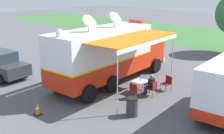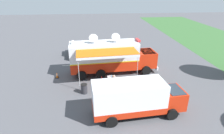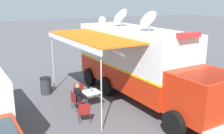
{
  "view_description": "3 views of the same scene",
  "coord_description": "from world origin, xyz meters",
  "px_view_note": "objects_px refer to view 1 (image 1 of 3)",
  "views": [
    {
      "loc": [
        11.85,
        -11.68,
        6.04
      ],
      "look_at": [
        0.39,
        0.51,
        1.14
      ],
      "focal_mm": 45.19,
      "sensor_mm": 36.0,
      "label": 1
    },
    {
      "loc": [
        18.6,
        -0.93,
        8.84
      ],
      "look_at": [
        1.9,
        0.68,
        1.51
      ],
      "focal_mm": 29.39,
      "sensor_mm": 36.0,
      "label": 2
    },
    {
      "loc": [
        6.94,
        11.39,
        5.04
      ],
      "look_at": [
        1.19,
        0.01,
        1.63
      ],
      "focal_mm": 42.18,
      "sensor_mm": 36.0,
      "label": 3
    }
  ],
  "objects_px": {
    "command_truck": "(110,53)",
    "seated_responder": "(150,84)",
    "water_bottle": "(141,79)",
    "traffic_cone": "(38,109)",
    "folding_table": "(140,82)",
    "car_behind_truck": "(1,64)",
    "trash_bin": "(132,107)",
    "folding_chair_spare_by_truck": "(167,82)",
    "folding_chair_at_table": "(153,87)",
    "folding_chair_beside_table": "(135,89)"
  },
  "relations": [
    {
      "from": "folding_chair_spare_by_truck",
      "to": "trash_bin",
      "type": "xyz_separation_m",
      "value": [
        0.63,
        -4.05,
        -0.06
      ]
    },
    {
      "from": "command_truck",
      "to": "traffic_cone",
      "type": "relative_size",
      "value": 16.63
    },
    {
      "from": "water_bottle",
      "to": "trash_bin",
      "type": "relative_size",
      "value": 0.25
    },
    {
      "from": "command_truck",
      "to": "folding_chair_beside_table",
      "type": "relative_size",
      "value": 11.09
    },
    {
      "from": "water_bottle",
      "to": "traffic_cone",
      "type": "xyz_separation_m",
      "value": [
        -1.86,
        -5.65,
        -0.55
      ]
    },
    {
      "from": "folding_chair_at_table",
      "to": "car_behind_truck",
      "type": "distance_m",
      "value": 10.37
    },
    {
      "from": "folding_chair_beside_table",
      "to": "car_behind_truck",
      "type": "distance_m",
      "value": 9.51
    },
    {
      "from": "folding_table",
      "to": "folding_chair_spare_by_truck",
      "type": "height_order",
      "value": "folding_chair_spare_by_truck"
    },
    {
      "from": "seated_responder",
      "to": "traffic_cone",
      "type": "distance_m",
      "value": 6.25
    },
    {
      "from": "folding_chair_spare_by_truck",
      "to": "traffic_cone",
      "type": "distance_m",
      "value": 7.59
    },
    {
      "from": "water_bottle",
      "to": "seated_responder",
      "type": "xyz_separation_m",
      "value": [
        0.62,
        0.08,
        -0.18
      ]
    },
    {
      "from": "command_truck",
      "to": "seated_responder",
      "type": "xyz_separation_m",
      "value": [
        3.21,
        -0.09,
        -1.3
      ]
    },
    {
      "from": "command_truck",
      "to": "trash_bin",
      "type": "relative_size",
      "value": 10.6
    },
    {
      "from": "command_truck",
      "to": "folding_chair_spare_by_truck",
      "type": "distance_m",
      "value": 3.99
    },
    {
      "from": "traffic_cone",
      "to": "folding_chair_at_table",
      "type": "bearing_deg",
      "value": 65.1
    },
    {
      "from": "seated_responder",
      "to": "car_behind_truck",
      "type": "bearing_deg",
      "value": -155.74
    },
    {
      "from": "folding_table",
      "to": "car_behind_truck",
      "type": "xyz_separation_m",
      "value": [
        -8.67,
        -4.1,
        0.21
      ]
    },
    {
      "from": "seated_responder",
      "to": "car_behind_truck",
      "type": "xyz_separation_m",
      "value": [
        -9.28,
        -4.19,
        0.23
      ]
    },
    {
      "from": "command_truck",
      "to": "seated_responder",
      "type": "distance_m",
      "value": 3.46
    },
    {
      "from": "folding_chair_at_table",
      "to": "command_truck",
      "type": "bearing_deg",
      "value": 178.76
    },
    {
      "from": "traffic_cone",
      "to": "car_behind_truck",
      "type": "xyz_separation_m",
      "value": [
        -6.81,
        1.54,
        0.6
      ]
    },
    {
      "from": "folding_table",
      "to": "trash_bin",
      "type": "height_order",
      "value": "trash_bin"
    },
    {
      "from": "folding_table",
      "to": "seated_responder",
      "type": "bearing_deg",
      "value": 8.3
    },
    {
      "from": "water_bottle",
      "to": "folding_chair_spare_by_truck",
      "type": "relative_size",
      "value": 0.26
    },
    {
      "from": "folding_chair_spare_by_truck",
      "to": "folding_chair_at_table",
      "type": "bearing_deg",
      "value": -94.53
    },
    {
      "from": "command_truck",
      "to": "folding_chair_at_table",
      "type": "bearing_deg",
      "value": -1.24
    },
    {
      "from": "folding_table",
      "to": "trash_bin",
      "type": "xyz_separation_m",
      "value": [
        1.54,
        -2.62,
        -0.22
      ]
    },
    {
      "from": "folding_table",
      "to": "water_bottle",
      "type": "distance_m",
      "value": 0.16
    },
    {
      "from": "command_truck",
      "to": "car_behind_truck",
      "type": "height_order",
      "value": "command_truck"
    },
    {
      "from": "seated_responder",
      "to": "car_behind_truck",
      "type": "relative_size",
      "value": 0.29
    },
    {
      "from": "trash_bin",
      "to": "car_behind_truck",
      "type": "height_order",
      "value": "car_behind_truck"
    },
    {
      "from": "folding_chair_spare_by_truck",
      "to": "seated_responder",
      "type": "bearing_deg",
      "value": -102.35
    },
    {
      "from": "command_truck",
      "to": "folding_chair_spare_by_truck",
      "type": "xyz_separation_m",
      "value": [
        3.5,
        1.25,
        -1.43
      ]
    },
    {
      "from": "folding_chair_beside_table",
      "to": "seated_responder",
      "type": "relative_size",
      "value": 0.7
    },
    {
      "from": "folding_chair_beside_table",
      "to": "trash_bin",
      "type": "bearing_deg",
      "value": -54.28
    },
    {
      "from": "folding_chair_at_table",
      "to": "trash_bin",
      "type": "height_order",
      "value": "trash_bin"
    },
    {
      "from": "water_bottle",
      "to": "car_behind_truck",
      "type": "xyz_separation_m",
      "value": [
        -8.67,
        -4.11,
        0.05
      ]
    },
    {
      "from": "command_truck",
      "to": "seated_responder",
      "type": "relative_size",
      "value": 7.72
    },
    {
      "from": "folding_chair_beside_table",
      "to": "car_behind_truck",
      "type": "bearing_deg",
      "value": -160.03
    },
    {
      "from": "folding_chair_spare_by_truck",
      "to": "water_bottle",
      "type": "bearing_deg",
      "value": -122.68
    },
    {
      "from": "trash_bin",
      "to": "folding_chair_beside_table",
      "type": "bearing_deg",
      "value": 125.72
    },
    {
      "from": "water_bottle",
      "to": "folding_chair_at_table",
      "type": "xyz_separation_m",
      "value": [
        0.8,
        0.09,
        -0.32
      ]
    },
    {
      "from": "folding_table",
      "to": "folding_chair_spare_by_truck",
      "type": "distance_m",
      "value": 1.7
    },
    {
      "from": "traffic_cone",
      "to": "seated_responder",
      "type": "bearing_deg",
      "value": 66.62
    },
    {
      "from": "traffic_cone",
      "to": "command_truck",
      "type": "bearing_deg",
      "value": 97.18
    },
    {
      "from": "folding_table",
      "to": "car_behind_truck",
      "type": "distance_m",
      "value": 9.59
    },
    {
      "from": "command_truck",
      "to": "car_behind_truck",
      "type": "relative_size",
      "value": 2.21
    },
    {
      "from": "seated_responder",
      "to": "traffic_cone",
      "type": "bearing_deg",
      "value": -113.38
    },
    {
      "from": "water_bottle",
      "to": "folding_chair_beside_table",
      "type": "xyz_separation_m",
      "value": [
        0.26,
        -0.86,
        -0.32
      ]
    },
    {
      "from": "folding_table",
      "to": "folding_chair_at_table",
      "type": "height_order",
      "value": "folding_chair_at_table"
    }
  ]
}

